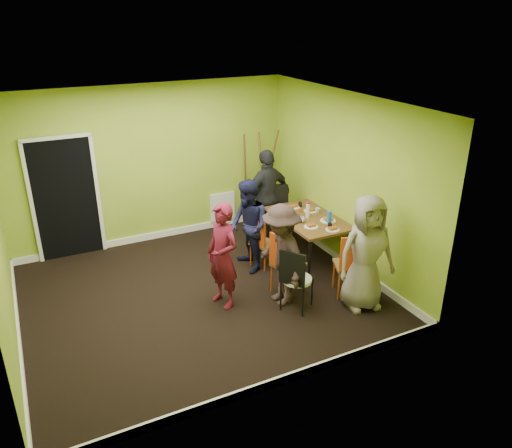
# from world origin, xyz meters

# --- Properties ---
(ground) EXTENTS (5.00, 5.00, 0.00)m
(ground) POSITION_xyz_m (0.00, 0.00, 0.00)
(ground) COLOR black
(ground) RESTS_ON ground
(room_walls) EXTENTS (5.04, 4.54, 2.82)m
(room_walls) POSITION_xyz_m (-0.02, 0.04, 0.99)
(room_walls) COLOR #84A52A
(room_walls) RESTS_ON ground
(dining_table) EXTENTS (0.90, 1.50, 0.75)m
(dining_table) POSITION_xyz_m (2.04, 0.31, 0.70)
(dining_table) COLOR black
(dining_table) RESTS_ON ground
(chair_left_far) EXTENTS (0.46, 0.46, 0.86)m
(chair_left_far) POSITION_xyz_m (1.20, 0.39, 0.48)
(chair_left_far) COLOR #F05216
(chair_left_far) RESTS_ON ground
(chair_left_near) EXTENTS (0.52, 0.51, 0.98)m
(chair_left_near) POSITION_xyz_m (1.13, -0.52, 0.55)
(chair_left_near) COLOR #F05216
(chair_left_near) RESTS_ON ground
(chair_back_end) EXTENTS (0.51, 0.58, 1.05)m
(chair_back_end) POSITION_xyz_m (1.91, 1.17, 0.74)
(chair_back_end) COLOR #F05216
(chair_back_end) RESTS_ON ground
(chair_front_end) EXTENTS (0.54, 0.54, 1.01)m
(chair_front_end) POSITION_xyz_m (1.95, -1.01, 0.57)
(chair_front_end) COLOR #F05216
(chair_front_end) RESTS_ON ground
(chair_bentwood) EXTENTS (0.52, 0.52, 0.96)m
(chair_bentwood) POSITION_xyz_m (1.04, -0.98, 0.53)
(chair_bentwood) COLOR black
(chair_bentwood) RESTS_ON ground
(easel) EXTENTS (0.74, 0.70, 1.86)m
(easel) POSITION_xyz_m (1.99, 2.02, 0.92)
(easel) COLOR brown
(easel) RESTS_ON ground
(plate_near_left) EXTENTS (0.23, 0.23, 0.01)m
(plate_near_left) POSITION_xyz_m (1.76, 0.76, 0.76)
(plate_near_left) COLOR white
(plate_near_left) RESTS_ON dining_table
(plate_near_right) EXTENTS (0.22, 0.22, 0.01)m
(plate_near_right) POSITION_xyz_m (1.87, -0.05, 0.76)
(plate_near_right) COLOR white
(plate_near_right) RESTS_ON dining_table
(plate_far_back) EXTENTS (0.23, 0.23, 0.01)m
(plate_far_back) POSITION_xyz_m (2.04, 0.80, 0.76)
(plate_far_back) COLOR white
(plate_far_back) RESTS_ON dining_table
(plate_far_front) EXTENTS (0.22, 0.22, 0.01)m
(plate_far_front) POSITION_xyz_m (2.11, -0.29, 0.76)
(plate_far_front) COLOR white
(plate_far_front) RESTS_ON dining_table
(plate_wall_back) EXTENTS (0.22, 0.22, 0.01)m
(plate_wall_back) POSITION_xyz_m (2.22, 0.52, 0.76)
(plate_wall_back) COLOR white
(plate_wall_back) RESTS_ON dining_table
(plate_wall_front) EXTENTS (0.25, 0.25, 0.01)m
(plate_wall_front) POSITION_xyz_m (2.25, 0.04, 0.76)
(plate_wall_front) COLOR white
(plate_wall_front) RESTS_ON dining_table
(thermos) EXTENTS (0.06, 0.06, 0.24)m
(thermos) POSITION_xyz_m (2.03, 0.32, 0.87)
(thermos) COLOR white
(thermos) RESTS_ON dining_table
(blue_bottle) EXTENTS (0.07, 0.07, 0.21)m
(blue_bottle) POSITION_xyz_m (2.20, -0.06, 0.86)
(blue_bottle) COLOR blue
(blue_bottle) RESTS_ON dining_table
(orange_bottle) EXTENTS (0.04, 0.04, 0.07)m
(orange_bottle) POSITION_xyz_m (2.03, 0.56, 0.79)
(orange_bottle) COLOR #F05216
(orange_bottle) RESTS_ON dining_table
(glass_mid) EXTENTS (0.07, 0.07, 0.09)m
(glass_mid) POSITION_xyz_m (1.88, 0.57, 0.79)
(glass_mid) COLOR black
(glass_mid) RESTS_ON dining_table
(glass_back) EXTENTS (0.06, 0.06, 0.09)m
(glass_back) POSITION_xyz_m (2.16, 0.78, 0.80)
(glass_back) COLOR black
(glass_back) RESTS_ON dining_table
(glass_front) EXTENTS (0.07, 0.07, 0.09)m
(glass_front) POSITION_xyz_m (2.11, -0.22, 0.79)
(glass_front) COLOR black
(glass_front) RESTS_ON dining_table
(cup_a) EXTENTS (0.11, 0.11, 0.08)m
(cup_a) POSITION_xyz_m (1.83, 0.18, 0.79)
(cup_a) COLOR white
(cup_a) RESTS_ON dining_table
(cup_b) EXTENTS (0.09, 0.09, 0.08)m
(cup_b) POSITION_xyz_m (2.29, 0.42, 0.79)
(cup_b) COLOR white
(cup_b) RESTS_ON dining_table
(person_standing) EXTENTS (0.51, 0.64, 1.54)m
(person_standing) POSITION_xyz_m (0.22, -0.38, 0.77)
(person_standing) COLOR maroon
(person_standing) RESTS_ON ground
(person_left_far) EXTENTS (0.62, 0.77, 1.51)m
(person_left_far) POSITION_xyz_m (0.99, 0.41, 0.75)
(person_left_far) COLOR #151635
(person_left_far) RESTS_ON ground
(person_left_near) EXTENTS (0.58, 0.98, 1.50)m
(person_left_near) POSITION_xyz_m (0.97, -0.70, 0.75)
(person_left_near) COLOR #302020
(person_left_near) RESTS_ON ground
(person_back_end) EXTENTS (1.06, 0.60, 1.70)m
(person_back_end) POSITION_xyz_m (1.78, 1.27, 0.85)
(person_back_end) COLOR #212227
(person_back_end) RESTS_ON ground
(person_front_end) EXTENTS (0.90, 0.67, 1.67)m
(person_front_end) POSITION_xyz_m (1.96, -1.31, 0.84)
(person_front_end) COLOR gray
(person_front_end) RESTS_ON ground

